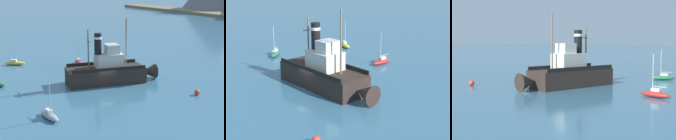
% 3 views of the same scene
% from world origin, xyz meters
% --- Properties ---
extents(ground_plane, '(600.00, 600.00, 0.00)m').
position_xyz_m(ground_plane, '(0.00, 0.00, 0.00)').
color(ground_plane, '#38667F').
extents(old_tugboat, '(7.54, 14.77, 9.90)m').
position_xyz_m(old_tugboat, '(-1.31, 1.56, 1.83)').
color(old_tugboat, '#2D231E').
rests_on(old_tugboat, ground).
extents(sailboat_grey, '(3.84, 1.26, 4.90)m').
position_xyz_m(sailboat_grey, '(6.88, -12.09, 0.43)').
color(sailboat_grey, gray).
rests_on(sailboat_grey, ground).
extents(sailboat_red, '(3.95, 2.01, 4.90)m').
position_xyz_m(sailboat_red, '(-14.22, 3.01, 0.43)').
color(sailboat_red, '#B22823').
rests_on(sailboat_red, ground).
extents(sailboat_yellow, '(3.14, 3.71, 4.90)m').
position_xyz_m(sailboat_yellow, '(-20.42, -7.18, 0.43)').
color(sailboat_yellow, gold).
rests_on(sailboat_yellow, ground).
extents(mooring_buoy, '(0.77, 0.77, 0.77)m').
position_xyz_m(mooring_buoy, '(10.48, 8.42, 0.39)').
color(mooring_buoy, red).
rests_on(mooring_buoy, ground).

